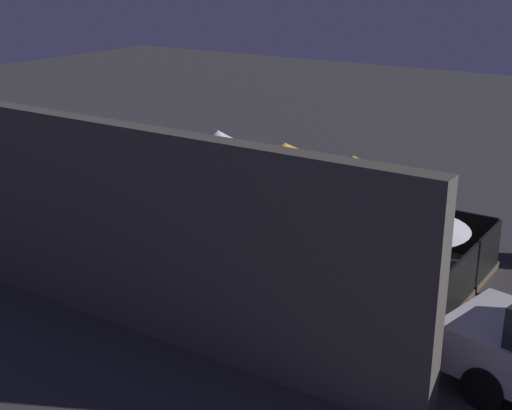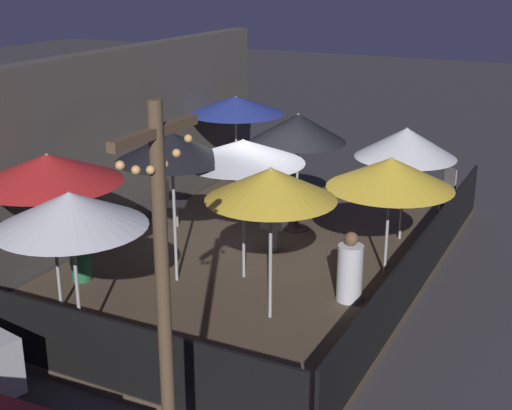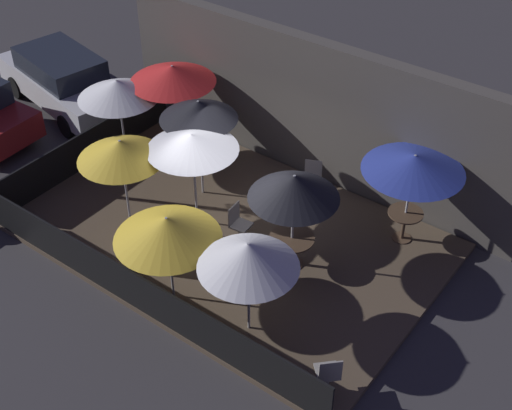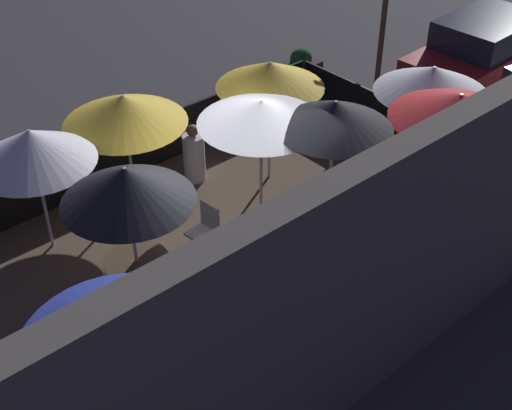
# 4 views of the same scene
# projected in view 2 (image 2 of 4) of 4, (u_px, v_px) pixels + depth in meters

# --- Properties ---
(ground_plane) EXTENTS (60.00, 60.00, 0.00)m
(ground_plane) POSITION_uv_depth(u_px,v_px,m) (259.00, 264.00, 12.60)
(ground_plane) COLOR #383538
(patio_deck) EXTENTS (9.03, 5.81, 0.12)m
(patio_deck) POSITION_uv_depth(u_px,v_px,m) (259.00, 261.00, 12.58)
(patio_deck) COLOR brown
(patio_deck) RESTS_ON ground_plane
(building_wall) EXTENTS (10.63, 0.36, 3.56)m
(building_wall) POSITION_uv_depth(u_px,v_px,m) (110.00, 147.00, 13.36)
(building_wall) COLOR #4C4742
(building_wall) RESTS_ON ground_plane
(fence_front) EXTENTS (8.83, 0.05, 0.95)m
(fence_front) POSITION_uv_depth(u_px,v_px,m) (422.00, 261.00, 11.20)
(fence_front) COLOR black
(fence_front) RESTS_ON patio_deck
(fence_side_left) EXTENTS (0.05, 5.61, 0.95)m
(fence_side_left) POSITION_uv_depth(u_px,v_px,m) (95.00, 350.00, 8.63)
(fence_side_left) COLOR black
(fence_side_left) RESTS_ON patio_deck
(patio_umbrella_0) EXTENTS (2.12, 2.12, 2.20)m
(patio_umbrella_0) POSITION_uv_depth(u_px,v_px,m) (236.00, 105.00, 15.46)
(patio_umbrella_0) COLOR #B2B2B7
(patio_umbrella_0) RESTS_ON patio_deck
(patio_umbrella_1) EXTENTS (1.82, 1.82, 2.28)m
(patio_umbrella_1) POSITION_uv_depth(u_px,v_px,m) (298.00, 128.00, 13.31)
(patio_umbrella_1) COLOR #B2B2B7
(patio_umbrella_1) RESTS_ON patio_deck
(patio_umbrella_2) EXTENTS (1.85, 1.85, 2.13)m
(patio_umbrella_2) POSITION_uv_depth(u_px,v_px,m) (406.00, 143.00, 12.85)
(patio_umbrella_2) COLOR #B2B2B7
(patio_umbrella_2) RESTS_ON patio_deck
(patio_umbrella_3) EXTENTS (2.10, 2.10, 2.40)m
(patio_umbrella_3) POSITION_uv_depth(u_px,v_px,m) (48.00, 169.00, 9.99)
(patio_umbrella_3) COLOR #B2B2B7
(patio_umbrella_3) RESTS_ON patio_deck
(patio_umbrella_4) EXTENTS (1.85, 1.85, 2.27)m
(patio_umbrella_4) POSITION_uv_depth(u_px,v_px,m) (271.00, 184.00, 9.80)
(patio_umbrella_4) COLOR #B2B2B7
(patio_umbrella_4) RESTS_ON patio_deck
(patio_umbrella_5) EXTENTS (1.75, 1.75, 2.48)m
(patio_umbrella_5) POSITION_uv_depth(u_px,v_px,m) (172.00, 147.00, 10.95)
(patio_umbrella_5) COLOR #B2B2B7
(patio_umbrella_5) RESTS_ON patio_deck
(patio_umbrella_6) EXTENTS (2.05, 2.05, 2.01)m
(patio_umbrella_6) POSITION_uv_depth(u_px,v_px,m) (391.00, 173.00, 11.33)
(patio_umbrella_6) COLOR #B2B2B7
(patio_umbrella_6) RESTS_ON patio_deck
(patio_umbrella_7) EXTENTS (1.94, 1.94, 2.22)m
(patio_umbrella_7) POSITION_uv_depth(u_px,v_px,m) (70.00, 210.00, 8.92)
(patio_umbrella_7) COLOR #B2B2B7
(patio_umbrella_7) RESTS_ON patio_deck
(patio_umbrella_8) EXTENTS (1.96, 1.96, 2.33)m
(patio_umbrella_8) POSITION_uv_depth(u_px,v_px,m) (243.00, 151.00, 11.12)
(patio_umbrella_8) COLOR #B2B2B7
(patio_umbrella_8) RESTS_ON patio_deck
(dining_table_0) EXTENTS (0.76, 0.76, 0.72)m
(dining_table_0) POSITION_uv_depth(u_px,v_px,m) (236.00, 169.00, 15.93)
(dining_table_0) COLOR #4C3828
(dining_table_0) RESTS_ON patio_deck
(dining_table_1) EXTENTS (0.94, 0.94, 0.71)m
(dining_table_1) POSITION_uv_depth(u_px,v_px,m) (296.00, 201.00, 13.77)
(dining_table_1) COLOR #4C3828
(dining_table_1) RESTS_ON patio_deck
(patio_chair_0) EXTENTS (0.57, 0.57, 0.92)m
(patio_chair_0) POSITION_uv_depth(u_px,v_px,m) (445.00, 188.00, 14.80)
(patio_chair_0) COLOR gray
(patio_chair_0) RESTS_ON patio_deck
(patio_chair_1) EXTENTS (0.43, 0.43, 0.95)m
(patio_chair_1) POSITION_uv_depth(u_px,v_px,m) (273.00, 225.00, 12.63)
(patio_chair_1) COLOR gray
(patio_chair_1) RESTS_ON patio_deck
(patio_chair_2) EXTENTS (0.53, 0.53, 0.92)m
(patio_chair_2) POSITION_uv_depth(u_px,v_px,m) (173.00, 202.00, 13.93)
(patio_chair_2) COLOR gray
(patio_chair_2) RESTS_ON patio_deck
(patron_0) EXTENTS (0.54, 0.54, 1.12)m
(patron_0) POSITION_uv_depth(u_px,v_px,m) (350.00, 271.00, 10.83)
(patron_0) COLOR silver
(patron_0) RESTS_ON patio_deck
(patron_1) EXTENTS (0.42, 0.42, 1.25)m
(patron_1) POSITION_uv_depth(u_px,v_px,m) (79.00, 248.00, 11.50)
(patron_1) COLOR #236642
(patron_1) RESTS_ON patio_deck
(light_post) EXTENTS (1.10, 0.12, 4.08)m
(light_post) POSITION_uv_depth(u_px,v_px,m) (164.00, 316.00, 5.89)
(light_post) COLOR brown
(light_post) RESTS_ON ground_plane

